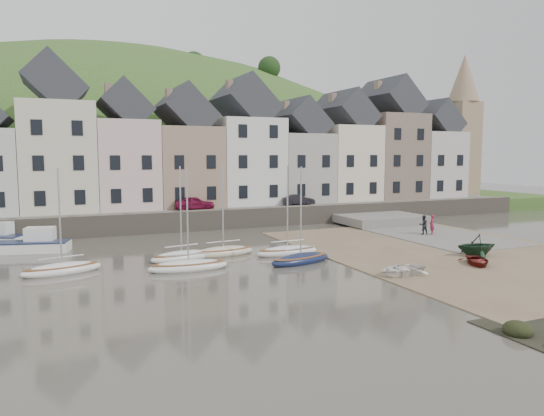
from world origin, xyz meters
name	(u,v)px	position (x,y,z in m)	size (l,w,h in m)	color
ground	(310,266)	(0.00, 0.00, 0.00)	(160.00, 160.00, 0.00)	#413C33
quay_land	(186,205)	(0.00, 32.00, 0.75)	(90.00, 30.00, 1.50)	#385B24
quay_street	(214,208)	(0.00, 20.50, 1.55)	(70.00, 7.00, 0.10)	slate
seawall	(225,219)	(0.00, 17.00, 0.90)	(70.00, 1.20, 1.80)	slate
beach	(449,252)	(11.00, 0.00, 0.03)	(18.00, 26.00, 0.06)	brown
slipway	(420,232)	(15.00, 8.00, 0.06)	(8.00, 18.00, 0.12)	slate
hillside	(119,301)	(-5.00, 60.00, -17.99)	(134.40, 84.00, 84.00)	#385B24
townhouse_terrace	(220,149)	(1.76, 24.00, 7.32)	(61.05, 8.00, 13.93)	white
church_spire	(463,121)	(34.55, 24.00, 11.06)	(4.00, 4.00, 18.00)	#997F60
sailboat_0	(62,269)	(-14.15, 3.87, 0.26)	(4.76, 2.56, 6.32)	white
sailboat_1	(188,266)	(-7.23, 1.79, 0.26)	(4.87, 1.69, 6.32)	white
sailboat_2	(223,251)	(-3.95, 5.23, 0.26)	(4.55, 1.94, 6.32)	beige
sailboat_3	(182,256)	(-6.93, 4.79, 0.26)	(4.43, 2.30, 6.32)	white
sailboat_4	(287,251)	(0.15, 3.69, 0.26)	(4.60, 1.61, 6.32)	white
sailboat_5	(301,259)	(-0.20, 0.93, 0.26)	(4.81, 2.62, 6.32)	#141E41
motorboat_0	(31,244)	(-16.03, 11.73, 0.58)	(5.74, 3.07, 1.70)	white
rowboat_white	(401,269)	(3.50, -4.38, 0.38)	(2.20, 3.08, 0.64)	white
rowboat_green	(476,245)	(11.50, -1.97, 0.80)	(2.44, 2.83, 1.49)	#16331D
rowboat_red	(477,260)	(9.46, -4.10, 0.33)	(1.87, 2.62, 0.54)	maroon
person_red	(432,224)	(14.81, 6.28, 0.95)	(0.61, 0.40, 1.67)	maroon
person_dark	(423,225)	(14.09, 6.50, 0.93)	(0.79, 0.61, 1.62)	black
car_left	(195,203)	(-2.18, 19.50, 2.24)	(1.51, 3.75, 1.28)	maroon
car_right	(298,200)	(8.76, 19.50, 2.15)	(1.17, 3.36, 1.11)	black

